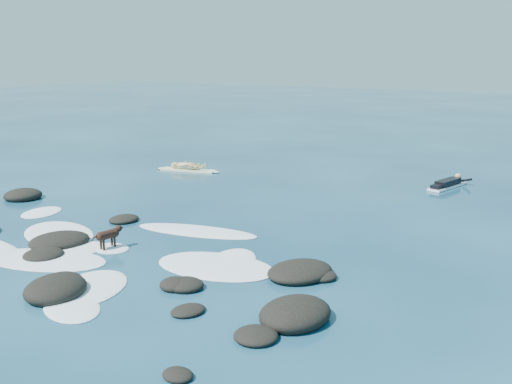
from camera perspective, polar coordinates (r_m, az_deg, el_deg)
The scene contains 6 objects.
ground at distance 17.22m, azimuth -12.72°, elevation -4.69°, with size 160.00×160.00×0.00m, color #0A2642.
reef_rocks at distance 15.86m, azimuth -17.30°, elevation -6.13°, with size 15.32×7.53×0.59m.
breaking_foam at distance 16.27m, azimuth -14.88°, elevation -5.85°, with size 10.70×7.64×0.12m.
standing_surfer_rig at distance 26.85m, azimuth -6.84°, elevation 3.56°, with size 3.10×1.22×1.79m.
paddling_surfer_rig at distance 24.74m, azimuth 18.67°, elevation 0.81°, with size 1.31×2.67×0.46m.
dog at distance 16.38m, azimuth -14.49°, elevation -4.13°, with size 0.34×1.04×0.66m.
Camera 1 is at (11.95, -11.24, 5.25)m, focal length 40.00 mm.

